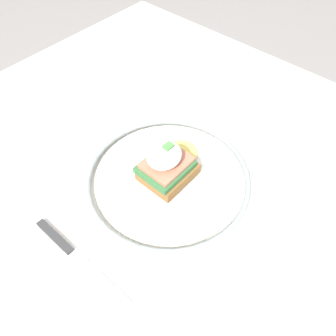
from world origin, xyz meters
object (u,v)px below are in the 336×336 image
plate (168,178)px  knife (73,254)px  sandwich (167,164)px  fork (233,126)px

plate → knife: plate is taller
plate → sandwich: sandwich is taller
fork → knife: (0.37, -0.02, 0.00)m
sandwich → knife: bearing=-3.8°
plate → fork: size_ratio=2.03×
plate → sandwich: size_ratio=2.23×
plate → fork: bearing=177.4°
sandwich → knife: (0.19, -0.01, -0.04)m
plate → knife: (0.19, -0.01, -0.01)m
plate → sandwich: 0.04m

